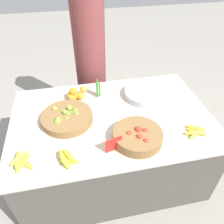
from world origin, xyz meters
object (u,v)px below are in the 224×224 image
(metal_bowl, at_px, (145,94))
(vendor_person, at_px, (90,61))
(tomato_basket, at_px, (138,136))
(price_sign, at_px, (114,144))
(lime_bowl, at_px, (67,118))

(metal_bowl, height_order, vendor_person, vendor_person)
(tomato_basket, bearing_deg, metal_bowl, 66.20)
(tomato_basket, distance_m, price_sign, 0.20)
(metal_bowl, xyz_separation_m, vendor_person, (-0.43, 0.61, 0.08))
(tomato_basket, bearing_deg, price_sign, -163.70)
(price_sign, height_order, vendor_person, vendor_person)
(metal_bowl, bearing_deg, tomato_basket, -113.80)
(price_sign, bearing_deg, vendor_person, 74.48)
(lime_bowl, distance_m, tomato_basket, 0.59)
(price_sign, relative_size, vendor_person, 0.07)
(vendor_person, bearing_deg, metal_bowl, -54.68)
(metal_bowl, relative_size, vendor_person, 0.22)
(lime_bowl, height_order, vendor_person, vendor_person)
(tomato_basket, height_order, price_sign, price_sign)
(tomato_basket, height_order, vendor_person, vendor_person)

